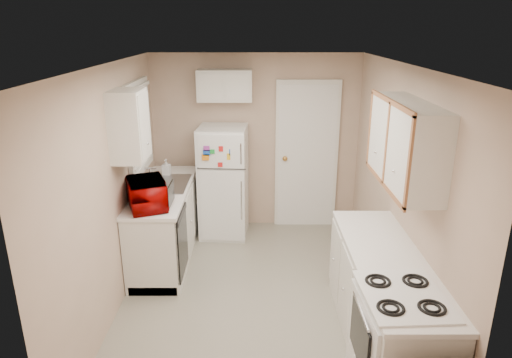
{
  "coord_description": "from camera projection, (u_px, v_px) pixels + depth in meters",
  "views": [
    {
      "loc": [
        -0.01,
        -4.19,
        2.74
      ],
      "look_at": [
        0.0,
        0.5,
        1.15
      ],
      "focal_mm": 32.0,
      "sensor_mm": 36.0,
      "label": 1
    }
  ],
  "objects": [
    {
      "name": "floor",
      "position": [
        256.0,
        296.0,
        4.85
      ],
      "size": [
        3.8,
        3.8,
        0.0
      ],
      "primitive_type": "plane",
      "color": "#A8A392",
      "rests_on": "ground"
    },
    {
      "name": "ceiling",
      "position": [
        256.0,
        65.0,
        4.08
      ],
      "size": [
        3.8,
        3.8,
        0.0
      ],
      "primitive_type": "plane",
      "color": "white",
      "rests_on": "floor"
    },
    {
      "name": "wall_left",
      "position": [
        113.0,
        191.0,
        4.46
      ],
      "size": [
        3.8,
        3.8,
        0.0
      ],
      "primitive_type": "plane",
      "color": "#C1A48E",
      "rests_on": "floor"
    },
    {
      "name": "wall_right",
      "position": [
        399.0,
        190.0,
        4.47
      ],
      "size": [
        3.8,
        3.8,
        0.0
      ],
      "primitive_type": "plane",
      "color": "#C1A48E",
      "rests_on": "floor"
    },
    {
      "name": "wall_back",
      "position": [
        256.0,
        143.0,
        6.26
      ],
      "size": [
        2.8,
        2.8,
        0.0
      ],
      "primitive_type": "plane",
      "color": "#C1A48E",
      "rests_on": "floor"
    },
    {
      "name": "wall_front",
      "position": [
        257.0,
        303.0,
        2.66
      ],
      "size": [
        2.8,
        2.8,
        0.0
      ],
      "primitive_type": "plane",
      "color": "#C1A48E",
      "rests_on": "floor"
    },
    {
      "name": "left_counter",
      "position": [
        166.0,
        223.0,
        5.55
      ],
      "size": [
        0.6,
        1.8,
        0.9
      ],
      "primitive_type": "cube",
      "color": "silver",
      "rests_on": "floor"
    },
    {
      "name": "dishwasher",
      "position": [
        182.0,
        242.0,
        4.97
      ],
      "size": [
        0.03,
        0.58,
        0.72
      ],
      "primitive_type": "cube",
      "color": "black",
      "rests_on": "floor"
    },
    {
      "name": "sink",
      "position": [
        166.0,
        187.0,
        5.56
      ],
      "size": [
        0.54,
        0.74,
        0.16
      ],
      "primitive_type": "cube",
      "color": "gray",
      "rests_on": "left_counter"
    },
    {
      "name": "microwave",
      "position": [
        147.0,
        194.0,
        4.8
      ],
      "size": [
        0.61,
        0.48,
        0.36
      ],
      "primitive_type": "imported",
      "rotation": [
        0.0,
        0.0,
        1.95
      ],
      "color": "#940100",
      "rests_on": "left_counter"
    },
    {
      "name": "soap_bottle",
      "position": [
        166.0,
        168.0,
        5.85
      ],
      "size": [
        0.11,
        0.11,
        0.21
      ],
      "primitive_type": "imported",
      "rotation": [
        0.0,
        0.0,
        -0.12
      ],
      "color": "white",
      "rests_on": "left_counter"
    },
    {
      "name": "window_blinds",
      "position": [
        140.0,
        128.0,
        5.32
      ],
      "size": [
        0.1,
        0.98,
        1.08
      ],
      "primitive_type": "cube",
      "color": "silver",
      "rests_on": "wall_left"
    },
    {
      "name": "upper_cabinet_left",
      "position": [
        129.0,
        126.0,
        4.47
      ],
      "size": [
        0.3,
        0.45,
        0.7
      ],
      "primitive_type": "cube",
      "color": "silver",
      "rests_on": "wall_left"
    },
    {
      "name": "refrigerator",
      "position": [
        224.0,
        182.0,
        6.08
      ],
      "size": [
        0.66,
        0.64,
        1.5
      ],
      "primitive_type": "cube",
      "rotation": [
        0.0,
        0.0,
        -0.07
      ],
      "color": "white",
      "rests_on": "floor"
    },
    {
      "name": "cabinet_over_fridge",
      "position": [
        225.0,
        85.0,
        5.86
      ],
      "size": [
        0.7,
        0.3,
        0.4
      ],
      "primitive_type": "cube",
      "color": "silver",
      "rests_on": "wall_back"
    },
    {
      "name": "interior_door",
      "position": [
        306.0,
        156.0,
        6.28
      ],
      "size": [
        0.86,
        0.06,
        2.08
      ],
      "primitive_type": "cube",
      "color": "white",
      "rests_on": "floor"
    },
    {
      "name": "right_counter",
      "position": [
        383.0,
        303.0,
        3.95
      ],
      "size": [
        0.6,
        2.0,
        0.9
      ],
      "primitive_type": "cube",
      "color": "silver",
      "rests_on": "floor"
    },
    {
      "name": "stove",
      "position": [
        397.0,
        351.0,
        3.41
      ],
      "size": [
        0.6,
        0.73,
        0.85
      ],
      "primitive_type": "cube",
      "rotation": [
        0.0,
        0.0,
        0.05
      ],
      "color": "white",
      "rests_on": "floor"
    },
    {
      "name": "upper_cabinet_right",
      "position": [
        406.0,
        144.0,
        3.8
      ],
      "size": [
        0.3,
        1.2,
        0.7
      ],
      "primitive_type": "cube",
      "color": "silver",
      "rests_on": "wall_right"
    }
  ]
}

